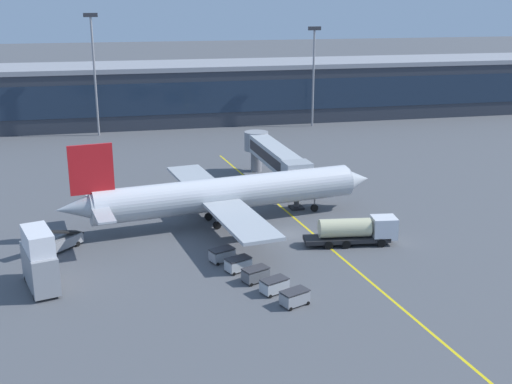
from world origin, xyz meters
name	(u,v)px	position (x,y,z in m)	size (l,w,h in m)	color
ground_plane	(288,234)	(0.00, 0.00, 0.00)	(700.00, 700.00, 0.00)	#515459
apron_lead_in_line	(305,227)	(2.72, 2.00, 0.00)	(0.30, 80.00, 0.01)	yellow
terminal_building	(271,90)	(16.80, 76.94, 6.64)	(158.26, 18.99, 13.24)	#2D333D
main_airliner	(226,193)	(-6.77, 5.68, 3.96)	(41.62, 33.09, 11.66)	#B2B7BC
jet_bridge	(273,155)	(3.11, 20.22, 4.97)	(4.91, 24.08, 6.65)	#B2B7BC
fuel_tanker	(357,230)	(6.87, -4.99, 1.75)	(11.02, 3.74, 3.25)	#232326
catering_lift	(39,260)	(-28.06, -9.46, 3.07)	(4.26, 7.22, 6.30)	gray
belt_loader	(58,243)	(-27.14, 0.54, 0.99)	(5.72, 5.91, 3.49)	gray
baggage_cart_0	(295,297)	(-4.43, -18.38, 0.78)	(3.04, 2.43, 1.48)	gray
baggage_cart_1	(274,285)	(-5.66, -15.42, 0.78)	(3.04, 2.43, 1.48)	#B2B7BC
baggage_cart_2	(256,274)	(-6.89, -12.47, 0.78)	(3.04, 2.43, 1.48)	#595B60
baggage_cart_3	(238,264)	(-8.12, -9.52, 0.78)	(3.04, 2.43, 1.48)	#B2B7BC
baggage_cart_4	(222,255)	(-9.35, -6.56, 0.78)	(3.04, 2.43, 1.48)	gray
apron_light_mast_0	(314,68)	(23.27, 64.98, 12.76)	(2.80, 0.50, 21.62)	gray
apron_light_mast_1	(94,66)	(-23.27, 64.98, 14.35)	(2.80, 0.50, 24.68)	gray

